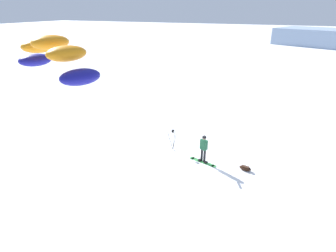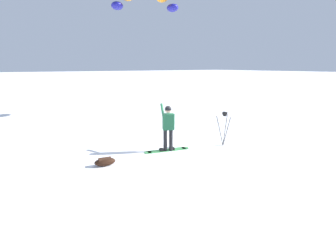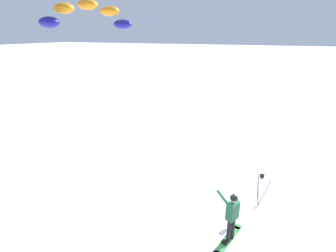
% 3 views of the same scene
% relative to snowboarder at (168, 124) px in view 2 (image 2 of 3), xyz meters
% --- Properties ---
extents(ground_plane, '(300.00, 300.00, 0.00)m').
position_rel_snowboarder_xyz_m(ground_plane, '(-0.22, -0.01, -1.09)').
color(ground_plane, white).
extents(snowboarder, '(0.47, 0.78, 1.79)m').
position_rel_snowboarder_xyz_m(snowboarder, '(0.00, 0.00, 0.00)').
color(snowboarder, black).
rests_on(snowboarder, ground_plane).
extents(snowboard, '(1.76, 0.67, 0.10)m').
position_rel_snowboarder_xyz_m(snowboard, '(0.02, -0.05, -1.06)').
color(snowboard, '#3F994C').
rests_on(snowboard, ground_plane).
extents(traction_kite, '(4.38, 2.80, 1.20)m').
position_rel_snowboarder_xyz_m(traction_kite, '(-3.08, -7.34, 6.15)').
color(traction_kite, navy).
extents(gear_bag_large, '(0.72, 0.41, 0.27)m').
position_rel_snowboarder_xyz_m(gear_bag_large, '(2.51, 0.04, -0.95)').
color(gear_bag_large, black).
rests_on(gear_bag_large, ground_plane).
extents(camera_tripod, '(0.63, 0.51, 1.41)m').
position_rel_snowboarder_xyz_m(camera_tripod, '(-2.26, 0.72, -0.09)').
color(camera_tripod, '#262628').
rests_on(camera_tripod, ground_plane).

